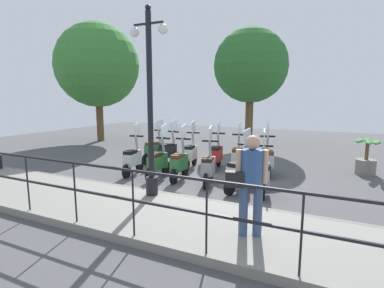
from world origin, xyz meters
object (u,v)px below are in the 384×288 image
object	(u,v)px
scooter_near_0	(263,174)
scooter_far_0	(268,159)
scooter_near_4	(158,162)
scooter_far_2	(217,154)
pedestrian_with_bag	(250,178)
scooter_near_3	(180,163)
scooter_far_5	(155,149)
scooter_near_2	(208,167)
scooter_near_1	(239,172)
scooter_far_4	(168,151)
lamp_post_near	(150,115)
potted_palm	(366,160)
scooter_near_5	(133,159)
scooter_far_3	(191,153)
scooter_far_1	(238,157)
tree_distant	(251,66)
tree_large	(97,65)

from	to	relation	value
scooter_near_0	scooter_far_0	distance (m)	1.80
scooter_near_4	scooter_far_2	size ratio (longest dim) A/B	1.00
pedestrian_with_bag	scooter_near_3	size ratio (longest dim) A/B	1.03
pedestrian_with_bag	scooter_far_5	world-z (taller)	pedestrian_with_bag
scooter_near_2	scooter_near_1	bearing A→B (deg)	-116.28
scooter_near_1	scooter_near_3	size ratio (longest dim) A/B	1.00
scooter_near_1	scooter_far_5	size ratio (longest dim) A/B	1.00
scooter_near_3	scooter_far_4	world-z (taller)	same
scooter_near_1	scooter_far_0	world-z (taller)	same
scooter_near_3	lamp_post_near	bearing A→B (deg)	-177.37
scooter_near_2	scooter_far_5	world-z (taller)	same
scooter_far_0	potted_palm	bearing A→B (deg)	-79.20
scooter_near_5	scooter_far_4	xyz separation A→B (m)	(1.50, -0.35, 0.00)
scooter_near_2	scooter_near_5	world-z (taller)	same
scooter_far_3	potted_palm	bearing A→B (deg)	-82.38
scooter_near_2	scooter_near_4	bearing A→B (deg)	78.94
scooter_near_2	scooter_near_4	distance (m)	1.51
potted_palm	scooter_far_5	size ratio (longest dim) A/B	0.69
scooter_far_1	scooter_far_4	world-z (taller)	same
scooter_near_3	scooter_far_2	size ratio (longest dim) A/B	1.00
tree_distant	scooter_far_2	world-z (taller)	tree_distant
scooter_near_2	scooter_near_5	bearing A→B (deg)	77.21
scooter_near_1	tree_large	bearing A→B (deg)	75.79
tree_large	tree_distant	bearing A→B (deg)	-75.77
potted_palm	scooter_near_2	bearing A→B (deg)	128.28
scooter_near_3	scooter_far_2	distance (m)	1.68
scooter_far_2	scooter_far_3	xyz separation A→B (m)	(-0.19, 0.83, 0.00)
scooter_far_3	scooter_far_4	bearing A→B (deg)	81.62
scooter_near_4	scooter_far_1	world-z (taller)	same
scooter_near_4	scooter_far_1	distance (m)	2.48
tree_distant	scooter_far_5	xyz separation A→B (m)	(-5.19, 1.94, -3.21)
scooter_near_5	scooter_far_0	xyz separation A→B (m)	(1.65, -3.63, 0.00)
scooter_near_3	scooter_far_2	world-z (taller)	same
scooter_far_2	scooter_far_5	xyz separation A→B (m)	(-0.09, 2.28, 0.00)
pedestrian_with_bag	scooter_far_2	size ratio (longest dim) A/B	1.03
tree_distant	scooter_near_0	bearing A→B (deg)	-162.13
pedestrian_with_bag	scooter_near_2	size ratio (longest dim) A/B	1.03
tree_large	scooter_far_2	distance (m)	9.06
potted_palm	scooter_near_3	size ratio (longest dim) A/B	0.69
tree_distant	scooter_near_5	world-z (taller)	tree_distant
lamp_post_near	potted_palm	size ratio (longest dim) A/B	3.78
scooter_near_4	scooter_far_2	xyz separation A→B (m)	(1.73, -1.09, 0.00)
scooter_near_4	scooter_near_5	world-z (taller)	same
scooter_far_0	scooter_far_5	size ratio (longest dim) A/B	1.00
scooter_near_3	scooter_near_4	bearing A→B (deg)	95.68
tree_large	scooter_far_4	distance (m)	7.78
scooter_far_1	scooter_far_3	distance (m)	1.54
pedestrian_with_bag	scooter_near_1	size ratio (longest dim) A/B	1.03
lamp_post_near	scooter_near_0	xyz separation A→B (m)	(1.56, -2.12, -1.43)
tree_distant	scooter_near_1	world-z (taller)	tree_distant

